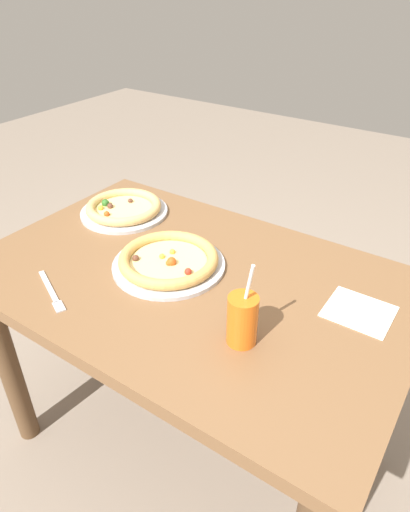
{
  "coord_description": "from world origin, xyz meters",
  "views": [
    {
      "loc": [
        0.62,
        -0.84,
        1.49
      ],
      "look_at": [
        0.01,
        0.07,
        0.78
      ],
      "focal_mm": 31.92,
      "sensor_mm": 36.0,
      "label": 1
    }
  ],
  "objects": [
    {
      "name": "ground_plane",
      "position": [
        0.0,
        0.0,
        0.0
      ],
      "size": [
        8.0,
        8.0,
        0.0
      ],
      "primitive_type": "plane",
      "color": "gray"
    },
    {
      "name": "dining_table",
      "position": [
        0.0,
        0.0,
        0.63
      ],
      "size": [
        1.22,
        0.79,
        0.75
      ],
      "color": "brown",
      "rests_on": "ground"
    },
    {
      "name": "pizza_near",
      "position": [
        -0.07,
        -0.0,
        0.77
      ],
      "size": [
        0.32,
        0.32,
        0.04
      ],
      "color": "#B7B7BC",
      "rests_on": "dining_table"
    },
    {
      "name": "pizza_far",
      "position": [
        -0.41,
        0.17,
        0.77
      ],
      "size": [
        0.3,
        0.3,
        0.04
      ],
      "color": "#B7B7BC",
      "rests_on": "dining_table"
    },
    {
      "name": "drink_cup_colored",
      "position": [
        0.25,
        -0.15,
        0.81
      ],
      "size": [
        0.07,
        0.07,
        0.22
      ],
      "color": "orange",
      "rests_on": "dining_table"
    },
    {
      "name": "paper_napkin",
      "position": [
        0.44,
        0.11,
        0.75
      ],
      "size": [
        0.16,
        0.14,
        0.0
      ],
      "primitive_type": "cube",
      "rotation": [
        0.0,
        0.0,
        -0.0
      ],
      "color": "white",
      "rests_on": "dining_table"
    },
    {
      "name": "fork",
      "position": [
        -0.25,
        -0.27,
        0.75
      ],
      "size": [
        0.19,
        0.1,
        0.0
      ],
      "color": "silver",
      "rests_on": "dining_table"
    }
  ]
}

